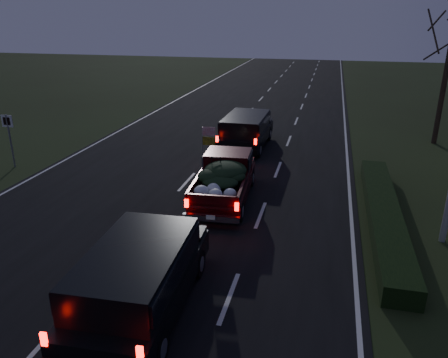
% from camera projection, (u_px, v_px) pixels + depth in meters
% --- Properties ---
extents(ground, '(120.00, 120.00, 0.00)m').
position_uv_depth(ground, '(138.00, 236.00, 14.14)').
color(ground, black).
rests_on(ground, ground).
extents(road_asphalt, '(14.00, 120.00, 0.02)m').
position_uv_depth(road_asphalt, '(138.00, 236.00, 14.14)').
color(road_asphalt, black).
rests_on(road_asphalt, ground).
extents(hedge_row, '(1.00, 10.00, 0.60)m').
position_uv_depth(hedge_row, '(384.00, 214.00, 15.04)').
color(hedge_row, black).
rests_on(hedge_row, ground).
extents(route_sign, '(0.55, 0.08, 2.50)m').
position_uv_depth(route_sign, '(9.00, 133.00, 19.97)').
color(route_sign, gray).
rests_on(route_sign, ground).
extents(pickup_truck, '(2.18, 4.97, 2.55)m').
position_uv_depth(pickup_truck, '(224.00, 176.00, 16.61)').
color(pickup_truck, '#35070B').
rests_on(pickup_truck, ground).
extents(lead_suv, '(2.17, 5.08, 1.45)m').
position_uv_depth(lead_suv, '(246.00, 128.00, 23.10)').
color(lead_suv, black).
rests_on(lead_suv, ground).
extents(rear_suv, '(2.51, 5.16, 1.46)m').
position_uv_depth(rear_suv, '(139.00, 273.00, 10.16)').
color(rear_suv, black).
rests_on(rear_suv, ground).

